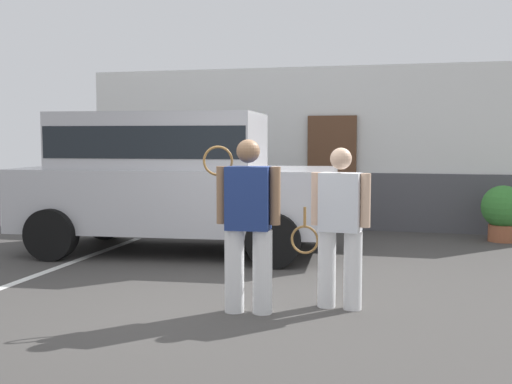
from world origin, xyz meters
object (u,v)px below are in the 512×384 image
tennis_player_man (248,223)px  tennis_player_woman (340,226)px  potted_plant_by_porch (503,210)px  parked_suv (172,175)px

tennis_player_man → tennis_player_woman: (0.83, 0.38, -0.05)m
tennis_player_man → potted_plant_by_porch: tennis_player_man is taller
tennis_player_man → tennis_player_woman: 0.92m
tennis_player_woman → potted_plant_by_porch: 5.18m
tennis_player_man → tennis_player_woman: bearing=-159.0°
potted_plant_by_porch → tennis_player_woman: bearing=-114.4°
tennis_player_man → potted_plant_by_porch: 5.90m
tennis_player_woman → potted_plant_by_porch: size_ratio=1.73×
tennis_player_man → potted_plant_by_porch: size_ratio=1.82×
parked_suv → tennis_player_woman: parked_suv is taller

